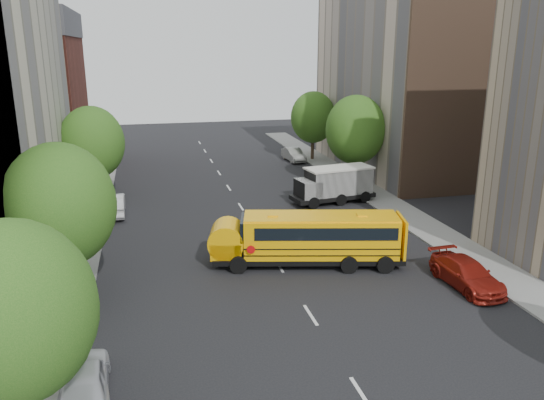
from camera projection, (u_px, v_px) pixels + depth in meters
name	position (u px, v px, depth m)	size (l,w,h in m)	color
ground	(271.00, 253.00, 32.12)	(120.00, 120.00, 0.00)	black
sidewalk_left	(79.00, 240.00, 34.17)	(3.00, 80.00, 0.12)	slate
sidewalk_right	(405.00, 214.00, 39.38)	(3.00, 80.00, 0.12)	slate
lane_markings	(241.00, 207.00, 41.46)	(0.15, 64.00, 0.01)	silver
building_left_redbrick	(28.00, 105.00, 52.39)	(10.00, 15.00, 13.00)	maroon
building_right_far	(400.00, 79.00, 52.38)	(10.00, 22.00, 18.00)	beige
building_right_sidewall	(464.00, 87.00, 42.11)	(10.10, 0.30, 18.00)	brown
street_tree_0	(13.00, 312.00, 15.27)	(4.80, 4.80, 7.41)	#38281C
street_tree_1	(60.00, 205.00, 24.52)	(5.12, 5.12, 7.90)	#38281C
street_tree_2	(92.00, 143.00, 41.37)	(4.99, 4.99, 7.71)	#38281C
street_tree_4	(355.00, 130.00, 46.28)	(5.25, 5.25, 8.10)	#38281C
street_tree_5	(313.00, 117.00, 57.59)	(4.86, 4.86, 7.51)	#38281C
school_bus	(306.00, 237.00, 29.99)	(10.98, 4.83, 3.03)	black
safari_truck	(334.00, 184.00, 42.22)	(6.96, 3.39, 2.86)	black
parked_car_0	(84.00, 380.00, 18.59)	(1.75, 4.35, 1.48)	silver
parked_car_1	(113.00, 204.00, 39.33)	(1.69, 4.86, 1.60)	silver
parked_car_3	(467.00, 274.00, 27.44)	(1.99, 4.89, 1.42)	maroon
parked_car_5	(294.00, 155.00, 58.02)	(1.51, 4.33, 1.43)	gray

